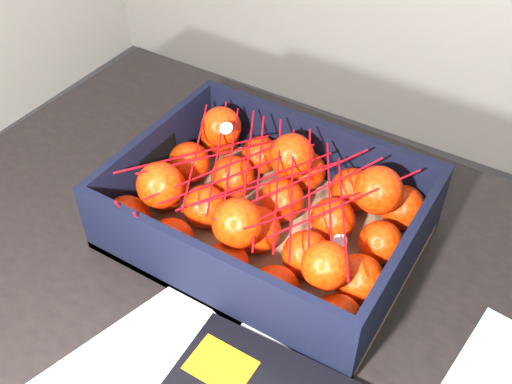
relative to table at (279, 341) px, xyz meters
The scene contains 5 objects.
room_shell 0.71m from the table, 64.07° to the right, with size 3.54×3.54×2.50m.
table is the anchor object (origin of this frame).
produce_crate 0.18m from the table, 130.11° to the left, with size 0.41×0.31×0.11m.
clementine_heap 0.19m from the table, 130.39° to the left, with size 0.39×0.29×0.12m.
mesh_net 0.24m from the table, 134.27° to the left, with size 0.34×0.27×0.09m.
Camera 1 is at (0.06, -0.08, 1.39)m, focal length 41.87 mm.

